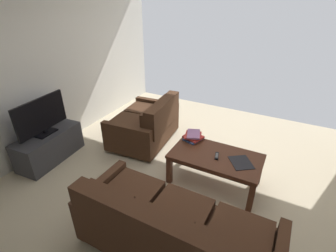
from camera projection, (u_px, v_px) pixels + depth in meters
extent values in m
cube|color=beige|center=(186.00, 183.00, 3.56)|extent=(5.02, 5.60, 0.01)
cube|color=silver|center=(45.00, 68.00, 3.95)|extent=(0.12, 5.60, 2.68)
cylinder|color=black|center=(131.00, 200.00, 3.22)|extent=(0.05, 0.05, 0.06)
cylinder|color=black|center=(94.00, 242.00, 2.68)|extent=(0.05, 0.05, 0.06)
cube|color=#472B1C|center=(175.00, 235.00, 2.51)|extent=(1.78, 0.83, 0.36)
cube|color=#472B1C|center=(237.00, 243.00, 2.17)|extent=(0.56, 0.72, 0.10)
cube|color=#472B1C|center=(176.00, 218.00, 2.42)|extent=(0.56, 0.72, 0.10)
cube|color=#472B1C|center=(127.00, 197.00, 2.66)|extent=(0.56, 0.72, 0.10)
cube|color=#472B1C|center=(157.00, 237.00, 2.07)|extent=(1.78, 0.20, 0.47)
cube|color=#472B1C|center=(163.00, 228.00, 2.15)|extent=(0.53, 0.13, 0.34)
cube|color=#472B1C|center=(110.00, 203.00, 2.40)|extent=(0.53, 0.13, 0.34)
cube|color=#472B1C|center=(103.00, 198.00, 2.87)|extent=(0.11, 0.82, 0.52)
cylinder|color=black|center=(138.00, 125.00, 5.03)|extent=(0.05, 0.05, 0.06)
cylinder|color=black|center=(113.00, 147.00, 4.33)|extent=(0.05, 0.05, 0.06)
cylinder|color=black|center=(172.00, 132.00, 4.78)|extent=(0.05, 0.05, 0.06)
cylinder|color=black|center=(152.00, 157.00, 4.07)|extent=(0.05, 0.05, 0.06)
cube|color=#422819|center=(144.00, 129.00, 4.45)|extent=(0.96, 1.10, 0.37)
cube|color=#422819|center=(149.00, 111.00, 4.55)|extent=(0.81, 0.54, 0.10)
cube|color=#422819|center=(135.00, 123.00, 4.13)|extent=(0.81, 0.54, 0.10)
cube|color=#422819|center=(163.00, 114.00, 4.14)|extent=(0.27, 1.05, 0.46)
cube|color=#422819|center=(163.00, 107.00, 4.39)|extent=(0.16, 0.47, 0.32)
cube|color=#422819|center=(150.00, 119.00, 3.97)|extent=(0.16, 0.47, 0.32)
cube|color=#422819|center=(157.00, 113.00, 4.87)|extent=(0.88, 0.17, 0.53)
cube|color=#422819|center=(127.00, 141.00, 3.96)|extent=(0.88, 0.17, 0.53)
cube|color=#4C2819|center=(216.00, 156.00, 3.35)|extent=(1.21, 0.67, 0.04)
cube|color=#4C2819|center=(216.00, 159.00, 3.37)|extent=(1.11, 0.60, 0.05)
cube|color=#4C2819|center=(259.00, 170.00, 3.46)|extent=(0.07, 0.07, 0.43)
cube|color=#4C2819|center=(186.00, 150.00, 3.92)|extent=(0.07, 0.07, 0.43)
cube|color=#4C2819|center=(251.00, 197.00, 3.01)|extent=(0.07, 0.07, 0.43)
cube|color=#4C2819|center=(169.00, 170.00, 3.47)|extent=(0.07, 0.07, 0.43)
cube|color=#38383D|center=(49.00, 146.00, 3.96)|extent=(0.52, 1.07, 0.48)
cube|color=black|center=(44.00, 145.00, 4.00)|extent=(0.09, 0.88, 0.29)
cube|color=black|center=(56.00, 141.00, 4.09)|extent=(0.22, 0.25, 0.06)
cube|color=black|center=(46.00, 133.00, 3.84)|extent=(0.22, 0.33, 0.02)
cube|color=black|center=(45.00, 131.00, 3.82)|extent=(0.04, 0.06, 0.06)
cube|color=black|center=(41.00, 115.00, 3.69)|extent=(0.10, 0.88, 0.51)
cube|color=navy|center=(40.00, 115.00, 3.70)|extent=(0.07, 0.85, 0.48)
cube|color=#385693|center=(194.00, 138.00, 3.70)|extent=(0.27, 0.33, 0.02)
cube|color=#C63833|center=(193.00, 137.00, 3.69)|extent=(0.31, 0.29, 0.03)
cube|color=#C63833|center=(193.00, 135.00, 3.68)|extent=(0.28, 0.29, 0.02)
cube|color=#996699|center=(193.00, 134.00, 3.67)|extent=(0.27, 0.32, 0.02)
cube|color=black|center=(217.00, 156.00, 3.31)|extent=(0.08, 0.17, 0.02)
cube|color=#59595B|center=(217.00, 155.00, 3.31)|extent=(0.06, 0.11, 0.00)
cube|color=black|center=(241.00, 163.00, 3.19)|extent=(0.38, 0.39, 0.01)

